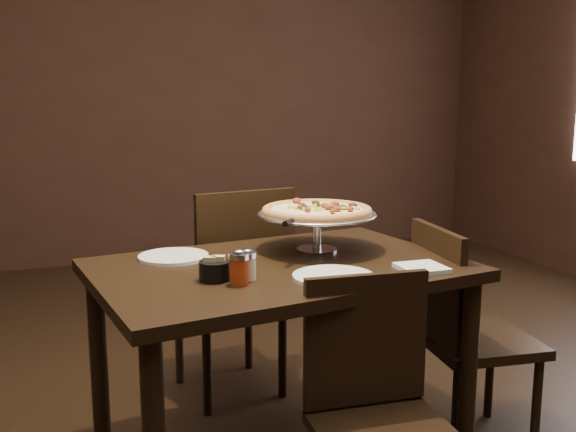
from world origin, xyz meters
name	(u,v)px	position (x,y,z in m)	size (l,w,h in m)	color
room	(313,83)	(0.06, 0.03, 1.40)	(6.04, 7.04, 2.84)	black
dining_table	(279,293)	(-0.03, 0.10, 0.68)	(1.36, 1.01, 0.78)	black
pizza_stand	(317,211)	(0.17, 0.24, 0.94)	(0.45, 0.45, 0.19)	silver
parmesan_shaker	(247,265)	(-0.19, -0.06, 0.83)	(0.06, 0.06, 0.10)	beige
pepper_flake_shaker	(239,268)	(-0.23, -0.10, 0.84)	(0.06, 0.06, 0.11)	#952A0D
packet_caddy	(215,270)	(-0.29, -0.03, 0.82)	(0.10, 0.10, 0.08)	black
napkin_stack	(422,268)	(0.39, -0.14, 0.79)	(0.15, 0.15, 0.02)	silver
plate_left	(173,256)	(-0.37, 0.31, 0.79)	(0.25, 0.25, 0.01)	white
plate_near	(333,277)	(0.07, -0.14, 0.79)	(0.26, 0.26, 0.01)	white
serving_spatula	(291,222)	(0.01, 0.10, 0.93)	(0.18, 0.18, 0.03)	silver
chair_far	(235,285)	(-0.02, 0.74, 0.53)	(0.52, 0.52, 0.97)	black
chair_near	(379,410)	(0.10, -0.41, 0.46)	(0.42, 0.42, 0.84)	black
chair_side	(462,327)	(0.70, 0.04, 0.48)	(0.45, 0.45, 0.88)	black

